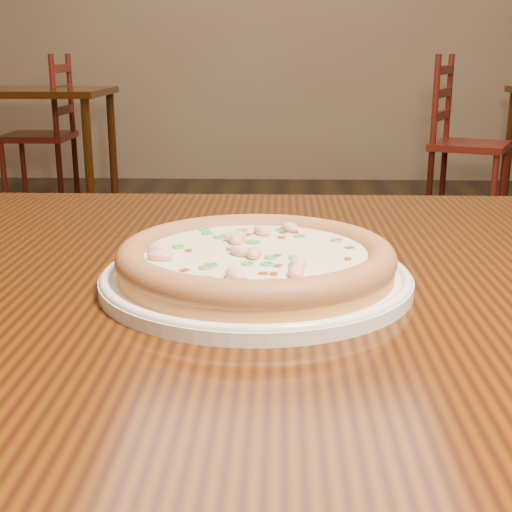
{
  "coord_description": "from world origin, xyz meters",
  "views": [
    {
      "loc": [
        -0.0,
        -1.03,
        0.96
      ],
      "look_at": [
        -0.02,
        -0.39,
        0.78
      ],
      "focal_mm": 50.0,
      "sensor_mm": 36.0,
      "label": 1
    }
  ],
  "objects_px": {
    "hero_table": "(373,362)",
    "bg_table_left": "(25,105)",
    "chair_b": "(46,135)",
    "pizza": "(256,259)",
    "chair_c": "(460,144)",
    "plate": "(256,278)"
  },
  "relations": [
    {
      "from": "pizza",
      "to": "bg_table_left",
      "type": "xyz_separation_m",
      "value": [
        -1.53,
        3.69,
        -0.12
      ]
    },
    {
      "from": "pizza",
      "to": "bg_table_left",
      "type": "distance_m",
      "value": 4.0
    },
    {
      "from": "plate",
      "to": "chair_c",
      "type": "relative_size",
      "value": 0.31
    },
    {
      "from": "plate",
      "to": "bg_table_left",
      "type": "distance_m",
      "value": 4.0
    },
    {
      "from": "hero_table",
      "to": "bg_table_left",
      "type": "distance_m",
      "value": 4.0
    },
    {
      "from": "hero_table",
      "to": "pizza",
      "type": "height_order",
      "value": "pizza"
    },
    {
      "from": "hero_table",
      "to": "pizza",
      "type": "distance_m",
      "value": 0.18
    },
    {
      "from": "plate",
      "to": "pizza",
      "type": "distance_m",
      "value": 0.02
    },
    {
      "from": "hero_table",
      "to": "chair_b",
      "type": "height_order",
      "value": "chair_b"
    },
    {
      "from": "chair_b",
      "to": "pizza",
      "type": "bearing_deg",
      "value": -69.31
    },
    {
      "from": "plate",
      "to": "chair_c",
      "type": "distance_m",
      "value": 3.8
    },
    {
      "from": "bg_table_left",
      "to": "chair_c",
      "type": "distance_m",
      "value": 2.62
    },
    {
      "from": "chair_b",
      "to": "bg_table_left",
      "type": "bearing_deg",
      "value": -94.69
    },
    {
      "from": "hero_table",
      "to": "pizza",
      "type": "xyz_separation_m",
      "value": [
        -0.12,
        -0.05,
        0.13
      ]
    },
    {
      "from": "plate",
      "to": "bg_table_left",
      "type": "relative_size",
      "value": 0.29
    },
    {
      "from": "plate",
      "to": "chair_b",
      "type": "relative_size",
      "value": 0.31
    },
    {
      "from": "bg_table_left",
      "to": "chair_b",
      "type": "relative_size",
      "value": 1.05
    },
    {
      "from": "pizza",
      "to": "hero_table",
      "type": "bearing_deg",
      "value": 22.63
    },
    {
      "from": "bg_table_left",
      "to": "chair_c",
      "type": "bearing_deg",
      "value": -1.43
    },
    {
      "from": "chair_c",
      "to": "pizza",
      "type": "bearing_deg",
      "value": -106.64
    },
    {
      "from": "pizza",
      "to": "bg_table_left",
      "type": "relative_size",
      "value": 0.26
    },
    {
      "from": "plate",
      "to": "chair_b",
      "type": "bearing_deg",
      "value": 110.69
    }
  ]
}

